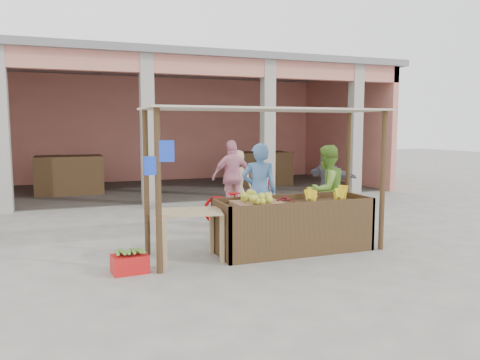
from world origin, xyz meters
name	(u,v)px	position (x,y,z in m)	size (l,w,h in m)	color
ground	(266,253)	(0.00, 0.00, 0.00)	(60.00, 60.00, 0.00)	slate
market_building	(163,109)	(0.05, 8.93, 2.70)	(14.40, 6.40, 4.20)	tan
fruit_stall	(293,227)	(0.50, 0.00, 0.40)	(2.60, 0.95, 0.80)	#49351D
stall_awning	(264,134)	(-0.01, 0.06, 1.98)	(4.09, 1.35, 2.39)	#49351D
banana_heap	(324,197)	(1.07, -0.04, 0.89)	(0.97, 0.53, 0.18)	yellow
melon_tray	(258,200)	(-0.12, 0.04, 0.90)	(0.80, 0.69, 0.21)	#976D4E
berry_heap	(284,200)	(0.35, 0.04, 0.87)	(0.41, 0.34, 0.13)	maroon
side_table	(189,219)	(-1.29, 0.01, 0.66)	(1.10, 0.85, 0.80)	tan
papaya_pile	(189,204)	(-1.29, 0.01, 0.90)	(0.71, 0.40, 0.20)	#48852B
red_crate	(130,264)	(-2.25, -0.28, 0.13)	(0.50, 0.36, 0.26)	red
plantain_bundle	(129,252)	(-2.25, -0.28, 0.30)	(0.37, 0.26, 0.07)	#588631
produce_sacks	(272,189)	(2.56, 5.43, 0.28)	(0.73, 0.69, 0.56)	maroon
vendor_blue	(259,188)	(0.31, 1.03, 0.95)	(0.72, 0.53, 1.91)	#5486C7
vendor_green	(326,188)	(1.62, 0.82, 0.92)	(0.88, 0.51, 1.84)	#77B13A
motorcycle	(246,202)	(0.51, 2.23, 0.50)	(1.92, 0.66, 1.00)	#9A0305
shopper_b	(232,174)	(0.73, 3.74, 0.94)	(1.11, 0.59, 1.89)	pink
shopper_c	(237,177)	(0.90, 3.87, 0.85)	(0.82, 0.53, 1.69)	tan
shopper_d	(329,176)	(3.16, 3.30, 0.86)	(1.58, 0.65, 1.71)	#575463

